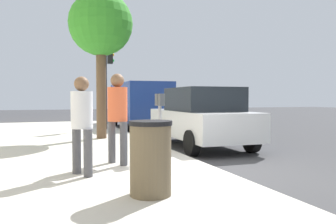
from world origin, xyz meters
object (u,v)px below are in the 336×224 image
(pedestrian_at_meter, at_px, (117,111))
(pedestrian_bystander, at_px, (82,118))
(trash_bin, at_px, (151,158))
(parked_sedan_near, at_px, (201,117))
(parking_meter, at_px, (160,112))
(street_tree, at_px, (101,26))
(parked_van_far, at_px, (139,102))
(traffic_signal, at_px, (108,72))

(pedestrian_at_meter, distance_m, pedestrian_bystander, 1.09)
(trash_bin, bearing_deg, parked_sedan_near, -32.40)
(parking_meter, height_order, street_tree, street_tree)
(parked_sedan_near, xyz_separation_m, parked_van_far, (6.96, -0.00, 0.36))
(pedestrian_at_meter, distance_m, parked_van_far, 9.96)
(trash_bin, bearing_deg, pedestrian_bystander, 25.48)
(parked_sedan_near, xyz_separation_m, street_tree, (2.03, 2.63, 2.91))
(traffic_signal, height_order, trash_bin, traffic_signal)
(parking_meter, height_order, pedestrian_at_meter, pedestrian_at_meter)
(parked_sedan_near, bearing_deg, pedestrian_bystander, 130.81)
(traffic_signal, bearing_deg, pedestrian_bystander, 166.96)
(parking_meter, xyz_separation_m, traffic_signal, (7.53, -0.24, 1.41))
(parking_meter, relative_size, parked_van_far, 0.27)
(traffic_signal, bearing_deg, trash_bin, 173.00)
(pedestrian_at_meter, relative_size, parked_sedan_near, 0.40)
(pedestrian_bystander, bearing_deg, street_tree, 52.57)
(parked_van_far, bearing_deg, pedestrian_at_meter, 162.22)
(pedestrian_bystander, distance_m, street_tree, 6.07)
(parked_sedan_near, xyz_separation_m, traffic_signal, (5.24, 1.83, 1.68))
(parking_meter, xyz_separation_m, trash_bin, (-2.56, 1.00, -0.51))
(street_tree, height_order, traffic_signal, street_tree)
(parked_van_far, bearing_deg, parked_sedan_near, 179.99)
(parked_sedan_near, bearing_deg, pedestrian_at_meter, 129.65)
(traffic_signal, distance_m, trash_bin, 10.34)
(parked_sedan_near, distance_m, street_tree, 4.41)
(street_tree, bearing_deg, parked_van_far, -28.07)
(pedestrian_bystander, bearing_deg, parked_van_far, 44.69)
(trash_bin, bearing_deg, traffic_signal, -7.00)
(parked_sedan_near, height_order, street_tree, street_tree)
(parked_sedan_near, bearing_deg, parking_meter, 137.80)
(pedestrian_at_meter, height_order, traffic_signal, traffic_signal)
(parking_meter, relative_size, parked_sedan_near, 0.32)
(pedestrian_at_meter, relative_size, pedestrian_bystander, 1.07)
(parked_van_far, relative_size, traffic_signal, 1.46)
(street_tree, height_order, trash_bin, street_tree)
(parked_sedan_near, bearing_deg, traffic_signal, 19.27)
(street_tree, bearing_deg, parked_sedan_near, -127.60)
(pedestrian_bystander, distance_m, parked_van_far, 10.94)
(parking_meter, xyz_separation_m, pedestrian_bystander, (-1.01, 1.74, -0.04))
(parking_meter, relative_size, street_tree, 0.30)
(pedestrian_at_meter, bearing_deg, parked_sedan_near, 14.96)
(parking_meter, distance_m, parked_sedan_near, 3.10)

